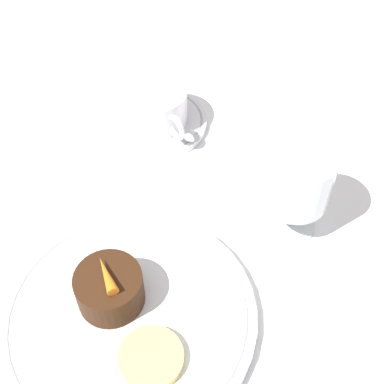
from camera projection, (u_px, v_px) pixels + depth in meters
ground_plane at (162, 285)px, 0.58m from camera, size 3.00×3.00×0.00m
dinner_plate at (129, 316)px, 0.54m from camera, size 0.26×0.26×0.01m
saucer at (156, 122)px, 0.73m from camera, size 0.14×0.14×0.01m
coffee_cup at (153, 105)px, 0.71m from camera, size 0.12×0.09×0.05m
spoon at (171, 139)px, 0.70m from camera, size 0.06×0.09×0.00m
wine_glass at (298, 182)px, 0.57m from camera, size 0.07×0.07×0.12m
dessert_cake at (110, 289)px, 0.53m from camera, size 0.07×0.07×0.04m
carrot_garnish at (106, 275)px, 0.51m from camera, size 0.04×0.02×0.01m
pineapple_slice at (151, 358)px, 0.50m from camera, size 0.06×0.06×0.01m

